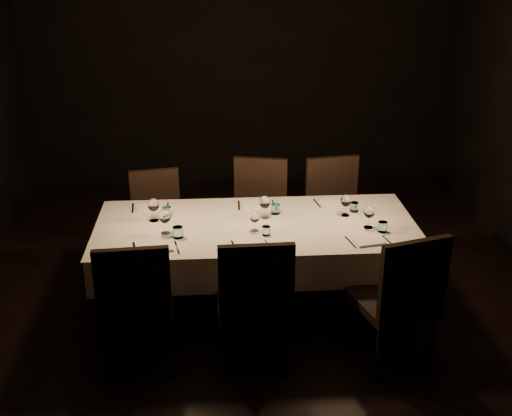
{
  "coord_description": "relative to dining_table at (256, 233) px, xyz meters",
  "views": [
    {
      "loc": [
        -0.31,
        -4.58,
        2.85
      ],
      "look_at": [
        0.0,
        0.0,
        0.9
      ],
      "focal_mm": 45.0,
      "sensor_mm": 36.0,
      "label": 1
    }
  ],
  "objects": [
    {
      "name": "dining_table",
      "position": [
        0.0,
        0.0,
        0.0
      ],
      "size": [
        2.52,
        1.12,
        0.76
      ],
      "color": "black",
      "rests_on": "ground"
    },
    {
      "name": "chair_near_center",
      "position": [
        -0.06,
        -0.8,
        -0.12
      ],
      "size": [
        0.51,
        0.51,
        1.04
      ],
      "rotation": [
        0.0,
        0.0,
        3.17
      ],
      "color": "black",
      "rests_on": "ground"
    },
    {
      "name": "place_setting_near_center",
      "position": [
        -0.01,
        -0.22,
        0.14
      ],
      "size": [
        0.3,
        0.39,
        0.16
      ],
      "rotation": [
        0.0,
        0.0,
        0.2
      ],
      "color": "silver",
      "rests_on": "dining_table"
    },
    {
      "name": "chair_near_right",
      "position": [
        0.94,
        -0.84,
        -0.11
      ],
      "size": [
        0.62,
        0.62,
        1.05
      ],
      "rotation": [
        0.0,
        0.0,
        3.42
      ],
      "color": "black",
      "rests_on": "ground"
    },
    {
      "name": "place_setting_far_left",
      "position": [
        -0.8,
        0.22,
        0.15
      ],
      "size": [
        0.35,
        0.41,
        0.19
      ],
      "rotation": [
        0.0,
        0.0,
        0.09
      ],
      "color": "silver",
      "rests_on": "dining_table"
    },
    {
      "name": "chair_near_left",
      "position": [
        -0.87,
        -0.77,
        -0.13
      ],
      "size": [
        0.52,
        0.52,
        1.02
      ],
      "rotation": [
        0.0,
        0.0,
        3.21
      ],
      "color": "black",
      "rests_on": "ground"
    },
    {
      "name": "chair_far_center",
      "position": [
        0.08,
        0.75,
        -0.13
      ],
      "size": [
        0.58,
        0.58,
        1.01
      ],
      "rotation": [
        0.0,
        0.0,
        -0.22
      ],
      "color": "black",
      "rests_on": "ground"
    },
    {
      "name": "place_setting_near_right",
      "position": [
        0.87,
        -0.22,
        0.15
      ],
      "size": [
        0.35,
        0.4,
        0.18
      ],
      "rotation": [
        0.0,
        0.0,
        0.2
      ],
      "color": "silver",
      "rests_on": "dining_table"
    },
    {
      "name": "place_setting_far_right",
      "position": [
        0.74,
        0.22,
        0.15
      ],
      "size": [
        0.34,
        0.4,
        0.18
      ],
      "rotation": [
        0.0,
        0.0,
        0.15
      ],
      "color": "silver",
      "rests_on": "dining_table"
    },
    {
      "name": "room",
      "position": [
        0.0,
        0.0,
        0.81
      ],
      "size": [
        5.01,
        6.01,
        3.01
      ],
      "color": "black",
      "rests_on": "ground"
    },
    {
      "name": "place_setting_far_center",
      "position": [
        0.08,
        0.22,
        0.15
      ],
      "size": [
        0.34,
        0.41,
        0.19
      ],
      "rotation": [
        0.0,
        0.0,
        -0.02
      ],
      "color": "silver",
      "rests_on": "dining_table"
    },
    {
      "name": "chair_far_left",
      "position": [
        -0.84,
        0.78,
        -0.18
      ],
      "size": [
        0.51,
        0.51,
        0.92
      ],
      "rotation": [
        0.0,
        0.0,
        0.16
      ],
      "color": "black",
      "rests_on": "ground"
    },
    {
      "name": "chair_far_right",
      "position": [
        0.77,
        0.74,
        -0.13
      ],
      "size": [
        0.55,
        0.55,
        1.01
      ],
      "rotation": [
        0.0,
        0.0,
        0.15
      ],
      "color": "black",
      "rests_on": "ground"
    },
    {
      "name": "place_setting_near_left",
      "position": [
        -0.69,
        -0.22,
        0.15
      ],
      "size": [
        0.37,
        0.42,
        0.2
      ],
      "rotation": [
        0.0,
        0.0,
        0.19
      ],
      "color": "silver",
      "rests_on": "dining_table"
    }
  ]
}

